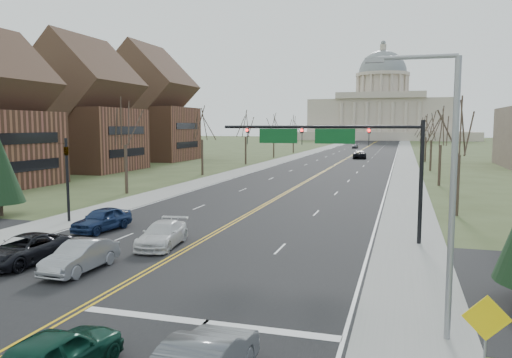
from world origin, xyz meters
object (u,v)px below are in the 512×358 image
Objects in this scene: warn_sign at (486,329)px; car_sb_inner_second at (162,234)px; signal_mast at (334,144)px; car_far_nb at (360,155)px; car_far_sb at (355,146)px; signal_left at (67,170)px; street_light at (445,178)px; car_sb_outer_lead at (25,249)px; car_nb_inner_lead at (55,355)px; car_sb_outer_second at (102,219)px; car_sb_inner_lead at (80,256)px.

warn_sign is 0.60× the size of car_sb_inner_second.
signal_mast reaches higher than car_sb_inner_second.
car_far_nb is 1.49× the size of car_far_sb.
car_far_sb is (-10.12, 124.04, -5.07)m from signal_mast.
car_far_nb is at bearing 79.54° from signal_left.
street_light is 1.77× the size of car_sb_outer_lead.
warn_sign is at bearing -46.82° from car_sb_inner_second.
signal_left is 1.51× the size of car_far_sb.
car_nb_inner_lead is at bearing 85.90° from car_far_nb.
car_far_nb is 47.68m from car_far_sb.
street_light reaches higher than warn_sign.
car_sb_outer_lead is 1.14× the size of car_sb_outer_second.
warn_sign is at bearing -35.02° from signal_left.
car_sb_outer_second is (-14.79, -2.12, -4.99)m from signal_mast.
car_sb_outer_second is at bearing 150.46° from street_light.
car_far_sb is at bearing -87.71° from car_far_nb.
car_far_sb is (-1.09, 128.89, -0.02)m from car_sb_inner_second.
signal_mast is 76.97m from car_far_nb.
street_light is 1.53× the size of car_far_nb.
car_sb_outer_second is (-4.30, 8.23, 0.04)m from car_sb_inner_lead.
car_nb_inner_lead is at bearing -103.81° from signal_mast.
car_far_sb is (-15.41, 137.54, -4.54)m from street_light.
car_sb_outer_second reaches higher than car_nb_inner_lead.
car_sb_inner_second is 128.90m from car_far_sb.
warn_sign is at bearing -82.58° from car_far_sb.
car_nb_inner_lead is 19.96m from car_sb_outer_second.
car_sb_outer_second is (4.15, -2.12, -2.94)m from signal_left.
car_sb_inner_second is (-4.27, 14.52, -0.04)m from car_nb_inner_lead.
street_light is 1.90× the size of car_sb_inner_second.
car_sb_inner_second is at bearing 50.00° from car_sb_outer_lead.
car_sb_inner_second is 0.81× the size of car_far_nb.
street_light is at bearing -82.71° from car_far_sb.
warn_sign is at bearing -28.85° from car_sb_outer_second.
street_light reaches higher than car_far_nb.
signal_left is 13.69m from car_sb_inner_lead.
car_sb_inner_second is at bearing -26.05° from signal_left.
street_light is at bearing -68.59° from signal_mast.
signal_mast is 2.02× the size of signal_left.
car_sb_outer_second is at bearing 118.66° from car_sb_inner_lead.
car_sb_inner_lead is at bearing 82.13° from car_far_nb.
car_sb_inner_lead is at bearing -50.77° from signal_left.
signal_left is at bearing -93.17° from car_far_sb.
signal_left is 1.34× the size of car_sb_outer_second.
signal_left is 1.01× the size of car_far_nb.
street_light reaches higher than car_sb_outer_second.
signal_left is at bearing 120.41° from car_sb_outer_lead.
car_sb_outer_lead is (-20.04, 7.53, -1.29)m from warn_sign.
signal_left reaches higher than car_sb_inner_lead.
warn_sign reaches higher than car_sb_outer_lead.
car_sb_inner_second is at bearing 76.15° from car_sb_inner_lead.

